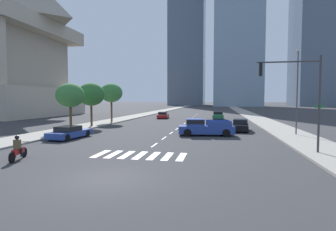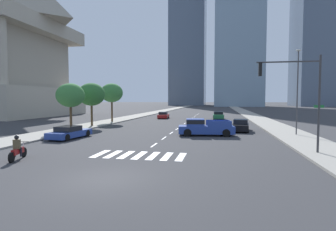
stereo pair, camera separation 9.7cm
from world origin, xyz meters
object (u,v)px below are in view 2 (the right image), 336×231
(motorcycle_lead, at_px, (18,150))
(sedan_red_2, at_px, (163,115))
(traffic_signal_near, at_px, (297,87))
(street_tree_second, at_px, (91,95))
(sedan_green_3, at_px, (218,116))
(street_lamp_east, at_px, (298,86))
(street_tree_third, at_px, (112,93))
(sedan_black_1, at_px, (241,126))
(street_tree_nearest, at_px, (70,95))
(sedan_blue_0, at_px, (70,133))
(pickup_truck, at_px, (203,127))

(motorcycle_lead, distance_m, sedan_red_2, 37.00)
(traffic_signal_near, relative_size, street_tree_second, 1.12)
(sedan_green_3, bearing_deg, street_lamp_east, 16.28)
(street_tree_second, relative_size, street_tree_third, 0.94)
(sedan_black_1, xyz_separation_m, sedan_red_2, (-12.95, 19.15, -0.03))
(sedan_black_1, xyz_separation_m, street_tree_nearest, (-18.97, -3.85, 3.46))
(street_tree_third, bearing_deg, sedan_black_1, -23.32)
(sedan_blue_0, bearing_deg, pickup_truck, -64.10)
(sedan_red_2, distance_m, street_tree_second, 19.21)
(sedan_black_1, relative_size, traffic_signal_near, 0.75)
(motorcycle_lead, distance_m, street_tree_third, 26.74)
(motorcycle_lead, distance_m, sedan_green_3, 39.01)
(sedan_blue_0, distance_m, sedan_green_3, 31.53)
(street_tree_second, bearing_deg, pickup_truck, -21.84)
(street_tree_third, bearing_deg, street_tree_nearest, -90.00)
(sedan_red_2, bearing_deg, pickup_truck, -163.82)
(pickup_truck, distance_m, sedan_red_2, 25.51)
(motorcycle_lead, relative_size, street_tree_third, 0.35)
(sedan_blue_0, relative_size, street_lamp_east, 0.57)
(sedan_red_2, distance_m, street_tree_nearest, 24.03)
(sedan_green_3, relative_size, traffic_signal_near, 0.68)
(traffic_signal_near, distance_m, street_tree_third, 30.07)
(sedan_red_2, distance_m, traffic_signal_near, 35.77)
(street_tree_second, height_order, street_tree_third, street_tree_third)
(sedan_blue_0, xyz_separation_m, sedan_black_1, (16.05, 9.10, 0.06))
(pickup_truck, relative_size, street_tree_third, 0.95)
(motorcycle_lead, distance_m, street_tree_nearest, 15.16)
(sedan_green_3, bearing_deg, street_tree_third, -57.94)
(sedan_blue_0, height_order, sedan_black_1, sedan_black_1)
(street_tree_nearest, bearing_deg, sedan_red_2, 75.33)
(sedan_red_2, height_order, sedan_green_3, sedan_green_3)
(street_tree_third, bearing_deg, sedan_red_2, 61.24)
(pickup_truck, xyz_separation_m, street_tree_second, (-14.99, 6.01, 3.46))
(street_tree_second, bearing_deg, sedan_red_2, 71.37)
(sedan_red_2, height_order, street_tree_third, street_tree_third)
(sedan_red_2, distance_m, street_lamp_east, 29.22)
(street_tree_second, bearing_deg, sedan_black_1, -3.89)
(pickup_truck, relative_size, traffic_signal_near, 0.90)
(pickup_truck, height_order, street_lamp_east, street_lamp_east)
(motorcycle_lead, relative_size, street_tree_nearest, 0.40)
(sedan_black_1, bearing_deg, pickup_truck, -34.26)
(pickup_truck, bearing_deg, street_tree_nearest, -9.86)
(sedan_black_1, height_order, street_lamp_east, street_lamp_east)
(street_lamp_east, xyz_separation_m, street_tree_second, (-24.05, 4.71, -0.65))
(pickup_truck, bearing_deg, street_tree_second, -28.36)
(sedan_blue_0, height_order, sedan_green_3, sedan_green_3)
(sedan_black_1, height_order, sedan_red_2, sedan_black_1)
(motorcycle_lead, distance_m, sedan_black_1, 22.83)
(sedan_blue_0, bearing_deg, street_tree_third, 15.55)
(motorcycle_lead, bearing_deg, street_lamp_east, -68.62)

